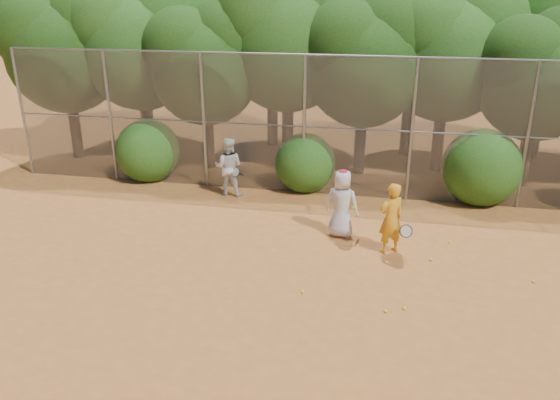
# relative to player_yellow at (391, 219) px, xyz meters

# --- Properties ---
(ground) EXTENTS (80.00, 80.00, 0.00)m
(ground) POSITION_rel_player_yellow_xyz_m (-1.56, -2.51, -0.84)
(ground) COLOR #AA5F26
(ground) RESTS_ON ground
(fence_back) EXTENTS (20.05, 0.09, 4.03)m
(fence_back) POSITION_rel_player_yellow_xyz_m (-1.68, 3.49, 1.21)
(fence_back) COLOR gray
(fence_back) RESTS_ON ground
(tree_0) EXTENTS (4.38, 3.81, 6.00)m
(tree_0) POSITION_rel_player_yellow_xyz_m (-11.00, 5.52, 3.09)
(tree_0) COLOR black
(tree_0) RESTS_ON ground
(tree_1) EXTENTS (4.64, 4.03, 6.35)m
(tree_1) POSITION_rel_player_yellow_xyz_m (-8.50, 6.03, 3.32)
(tree_1) COLOR black
(tree_1) RESTS_ON ground
(tree_2) EXTENTS (3.99, 3.47, 5.47)m
(tree_2) POSITION_rel_player_yellow_xyz_m (-6.01, 5.32, 2.74)
(tree_2) COLOR black
(tree_2) RESTS_ON ground
(tree_3) EXTENTS (4.89, 4.26, 6.70)m
(tree_3) POSITION_rel_player_yellow_xyz_m (-3.50, 6.33, 3.55)
(tree_3) COLOR black
(tree_3) RESTS_ON ground
(tree_4) EXTENTS (4.19, 3.64, 5.73)m
(tree_4) POSITION_rel_player_yellow_xyz_m (-1.01, 5.72, 2.92)
(tree_4) COLOR black
(tree_4) RESTS_ON ground
(tree_5) EXTENTS (4.51, 3.92, 6.17)m
(tree_5) POSITION_rel_player_yellow_xyz_m (1.50, 6.52, 3.21)
(tree_5) COLOR black
(tree_5) RESTS_ON ground
(tree_6) EXTENTS (3.86, 3.36, 5.29)m
(tree_6) POSITION_rel_player_yellow_xyz_m (3.99, 5.52, 2.63)
(tree_6) COLOR black
(tree_6) RESTS_ON ground
(tree_9) EXTENTS (4.83, 4.20, 6.62)m
(tree_9) POSITION_rel_player_yellow_xyz_m (-9.50, 8.33, 3.50)
(tree_9) COLOR black
(tree_9) RESTS_ON ground
(tree_10) EXTENTS (5.15, 4.48, 7.06)m
(tree_10) POSITION_rel_player_yellow_xyz_m (-4.49, 8.53, 3.79)
(tree_10) COLOR black
(tree_10) RESTS_ON ground
(tree_11) EXTENTS (4.64, 4.03, 6.35)m
(tree_11) POSITION_rel_player_yellow_xyz_m (0.50, 8.13, 3.32)
(tree_11) COLOR black
(tree_11) RESTS_ON ground
(tree_12) EXTENTS (5.02, 4.37, 6.88)m
(tree_12) POSITION_rel_player_yellow_xyz_m (5.00, 8.73, 3.67)
(tree_12) COLOR black
(tree_12) RESTS_ON ground
(bush_0) EXTENTS (2.00, 2.00, 2.00)m
(bush_0) POSITION_rel_player_yellow_xyz_m (-7.56, 3.79, 0.16)
(bush_0) COLOR #214E13
(bush_0) RESTS_ON ground
(bush_1) EXTENTS (1.80, 1.80, 1.80)m
(bush_1) POSITION_rel_player_yellow_xyz_m (-2.56, 3.79, 0.06)
(bush_1) COLOR #214E13
(bush_1) RESTS_ON ground
(bush_2) EXTENTS (2.20, 2.20, 2.20)m
(bush_2) POSITION_rel_player_yellow_xyz_m (2.44, 3.79, 0.26)
(bush_2) COLOR #214E13
(bush_2) RESTS_ON ground
(player_yellow) EXTENTS (0.89, 0.68, 1.69)m
(player_yellow) POSITION_rel_player_yellow_xyz_m (0.00, 0.00, 0.00)
(player_yellow) COLOR orange
(player_yellow) RESTS_ON ground
(player_teen) EXTENTS (0.90, 0.67, 1.71)m
(player_teen) POSITION_rel_player_yellow_xyz_m (-1.18, 0.68, 0.01)
(player_teen) COLOR silver
(player_teen) RESTS_ON ground
(player_white) EXTENTS (0.91, 0.79, 1.71)m
(player_white) POSITION_rel_player_yellow_xyz_m (-4.67, 2.88, 0.01)
(player_white) COLOR silver
(player_white) RESTS_ON ground
(ball_0) EXTENTS (0.07, 0.07, 0.07)m
(ball_0) POSITION_rel_player_yellow_xyz_m (0.33, -2.40, -0.81)
(ball_0) COLOR yellow
(ball_0) RESTS_ON ground
(ball_1) EXTENTS (0.07, 0.07, 0.07)m
(ball_1) POSITION_rel_player_yellow_xyz_m (0.95, -0.28, -0.81)
(ball_1) COLOR yellow
(ball_1) RESTS_ON ground
(ball_2) EXTENTS (0.07, 0.07, 0.07)m
(ball_2) POSITION_rel_player_yellow_xyz_m (-0.01, -2.58, -0.81)
(ball_2) COLOR yellow
(ball_2) RESTS_ON ground
(ball_3) EXTENTS (0.07, 0.07, 0.07)m
(ball_3) POSITION_rel_player_yellow_xyz_m (2.98, -0.85, -0.81)
(ball_3) COLOR yellow
(ball_3) RESTS_ON ground
(ball_4) EXTENTS (0.07, 0.07, 0.07)m
(ball_4) POSITION_rel_player_yellow_xyz_m (-1.66, -2.19, -0.81)
(ball_4) COLOR yellow
(ball_4) RESTS_ON ground
(ball_5) EXTENTS (0.07, 0.07, 0.07)m
(ball_5) POSITION_rel_player_yellow_xyz_m (1.42, 0.75, -0.81)
(ball_5) COLOR yellow
(ball_5) RESTS_ON ground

